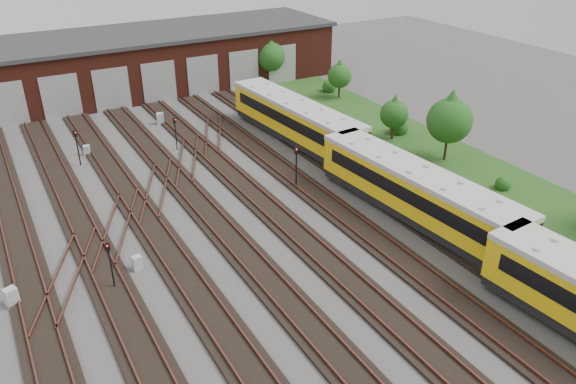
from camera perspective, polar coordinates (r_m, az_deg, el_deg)
ground at (r=33.56m, az=0.99°, el=-8.02°), size 120.00×120.00×0.00m
track_network at (r=33.84m, az=0.23°, el=-7.46°), size 30.40×70.00×0.33m
maintenance_shed at (r=66.91m, az=-17.17°, el=12.31°), size 51.00×12.50×6.35m
grass_verge at (r=50.86m, az=13.79°, el=4.23°), size 8.00×55.00×0.05m
metro_train at (r=38.60m, az=12.91°, el=-0.03°), size 4.21×48.79×3.43m
signal_mast_0 at (r=32.55m, az=-17.63°, el=-6.59°), size 0.27×0.26×3.08m
signal_mast_1 at (r=48.77m, az=-20.67°, el=4.68°), size 0.31×0.30×3.07m
signal_mast_2 at (r=41.78m, az=0.85°, el=3.09°), size 0.33×0.32×3.42m
signal_mast_3 at (r=49.72m, az=-11.38°, el=6.25°), size 0.27×0.26×2.93m
relay_cabinet_0 at (r=34.15m, az=-26.29°, el=-9.54°), size 0.80×0.73×1.08m
relay_cabinet_1 at (r=51.18m, az=-19.75°, el=4.01°), size 0.63×0.57×0.87m
relay_cabinet_2 at (r=34.61m, az=-15.07°, el=-6.98°), size 0.58×0.50×0.90m
relay_cabinet_3 at (r=56.51m, az=-12.85°, el=7.29°), size 0.78×0.70×1.10m
relay_cabinet_4 at (r=49.88m, az=5.20°, el=4.97°), size 0.62×0.57×0.85m
tree_0 at (r=67.24m, az=-1.80°, el=13.93°), size 3.40×3.40×5.63m
tree_1 at (r=62.40m, az=5.28°, el=11.94°), size 2.61×2.61×4.33m
tree_2 at (r=47.79m, az=16.16°, el=7.49°), size 3.72×3.72×6.17m
tree_3 at (r=51.57m, az=10.77°, el=8.10°), size 2.56×2.56×4.24m
bush_0 at (r=45.35m, az=21.03°, el=0.94°), size 1.17×1.17×1.17m
bush_1 at (r=53.68m, az=11.24°, el=6.75°), size 1.78×1.78×1.78m
bush_2 at (r=65.00m, az=4.21°, el=10.78°), size 1.55×1.55×1.55m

